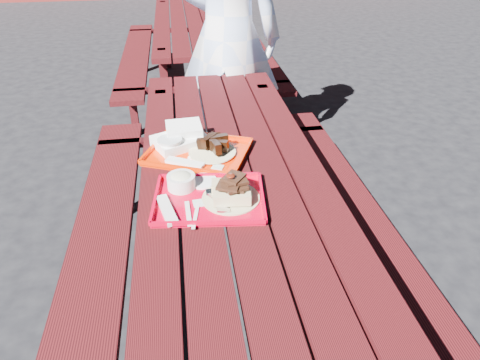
{
  "coord_description": "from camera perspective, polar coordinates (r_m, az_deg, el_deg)",
  "views": [
    {
      "loc": [
        -0.19,
        -1.43,
        1.65
      ],
      "look_at": [
        0.0,
        -0.15,
        0.82
      ],
      "focal_mm": 32.0,
      "sensor_mm": 36.0,
      "label": 1
    }
  ],
  "objects": [
    {
      "name": "ground",
      "position": [
        2.19,
        -0.6,
        -16.16
      ],
      "size": [
        60.0,
        60.0,
        0.0
      ],
      "primitive_type": "plane",
      "color": "black",
      "rests_on": "ground"
    },
    {
      "name": "picnic_table_near",
      "position": [
        1.81,
        -0.7,
        -4.39
      ],
      "size": [
        1.41,
        2.4,
        0.75
      ],
      "color": "#420C0F",
      "rests_on": "ground"
    },
    {
      "name": "picnic_table_far",
      "position": [
        4.37,
        -5.99,
        18.09
      ],
      "size": [
        1.41,
        2.4,
        0.75
      ],
      "color": "#420C0F",
      "rests_on": "ground"
    },
    {
      "name": "near_tray",
      "position": [
        1.55,
        -4.15,
        -1.56
      ],
      "size": [
        0.42,
        0.35,
        0.12
      ],
      "color": "#C0001D",
      "rests_on": "picnic_table_near"
    },
    {
      "name": "far_tray",
      "position": [
        1.84,
        -5.88,
        3.91
      ],
      "size": [
        0.5,
        0.45,
        0.07
      ],
      "color": "red",
      "rests_on": "picnic_table_near"
    },
    {
      "name": "white_cloth",
      "position": [
        1.91,
        -7.81,
        5.58
      ],
      "size": [
        0.27,
        0.24,
        0.09
      ],
      "color": "white",
      "rests_on": "picnic_table_near"
    },
    {
      "name": "person",
      "position": [
        2.9,
        -1.65,
        18.59
      ],
      "size": [
        0.8,
        0.65,
        1.89
      ],
      "primitive_type": "imported",
      "rotation": [
        0.0,
        0.0,
        2.82
      ],
      "color": "#B9D1FF",
      "rests_on": "ground"
    }
  ]
}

